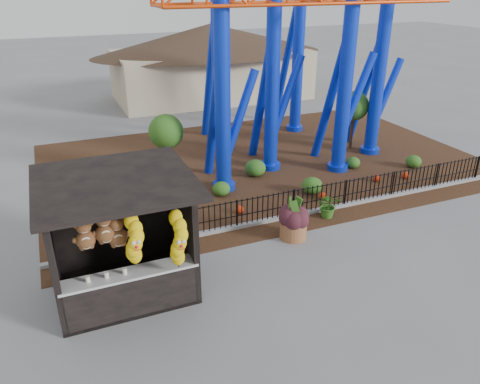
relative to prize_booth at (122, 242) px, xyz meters
name	(u,v)px	position (x,y,z in m)	size (l,w,h in m)	color
ground	(253,287)	(2.99, -0.92, -1.52)	(120.00, 120.00, 0.00)	slate
mulch_bed	(262,162)	(6.99, 7.08, -1.52)	(18.00, 12.00, 0.02)	#331E11
curb	(324,209)	(6.99, 2.08, -1.46)	(18.00, 0.18, 0.12)	gray
prize_booth	(122,242)	(0.00, 0.00, 0.00)	(3.50, 3.40, 3.12)	black
picket_fence	(348,193)	(7.89, 2.08, -1.02)	(12.20, 0.06, 1.00)	black
terracotta_planter	(293,229)	(5.14, 0.91, -1.23)	(0.81, 0.81, 0.60)	brown
planter_foliage	(294,211)	(5.14, 0.91, -0.61)	(0.70, 0.70, 0.64)	#35151D
potted_plant	(329,205)	(6.85, 1.65, -1.09)	(0.78, 0.67, 0.86)	#245719
landscaping	(303,174)	(7.57, 4.55, -1.23)	(8.97, 3.49, 0.66)	#295519
pavilion	(211,49)	(8.99, 19.08, 1.54)	(15.00, 15.00, 4.80)	#BFAD8C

